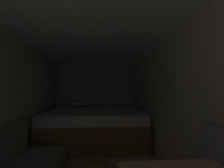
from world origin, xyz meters
The scene contains 6 objects.
wall_back centered at (0.00, 4.36, 1.02)m, with size 2.42×0.05×2.03m, color beige.
wall_left centered at (-1.18, 1.87, 1.02)m, with size 0.05×4.94×2.03m, color beige.
wall_right centered at (1.18, 1.87, 1.02)m, with size 0.05×4.94×2.03m, color beige.
ceiling_slab centered at (0.00, 1.87, 2.06)m, with size 2.42×4.94×0.05m, color white.
bed centered at (0.00, 3.39, 0.38)m, with size 2.20×1.80×0.90m.
wicker_basket centered at (0.10, 1.87, 0.13)m, with size 0.29×0.29×0.25m.
Camera 1 is at (0.15, -0.35, 1.23)m, focal length 24.52 mm.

